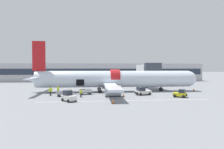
{
  "coord_description": "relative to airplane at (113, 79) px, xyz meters",
  "views": [
    {
      "loc": [
        -3.69,
        -41.71,
        5.36
      ],
      "look_at": [
        0.37,
        3.03,
        4.01
      ],
      "focal_mm": 32.0,
      "sensor_mm": 36.0,
      "label": 1
    }
  ],
  "objects": [
    {
      "name": "ground_plane",
      "position": [
        -0.63,
        -4.19,
        -2.86
      ],
      "size": [
        500.0,
        500.0,
        0.0
      ],
      "primitive_type": "plane",
      "color": "gray"
    },
    {
      "name": "apron_marking_line",
      "position": [
        1.0,
        -13.15,
        -2.86
      ],
      "size": [
        29.27,
        0.81,
        0.01
      ],
      "color": "silver",
      "rests_on": "ground_plane"
    },
    {
      "name": "terminal_strip",
      "position": [
        -0.63,
        40.12,
        0.84
      ],
      "size": [
        84.46,
        10.43,
        7.41
      ],
      "color": "#B2B2B7",
      "rests_on": "ground_plane"
    },
    {
      "name": "jet_bridge_stub",
      "position": [
        10.25,
        7.37,
        2.0
      ],
      "size": [
        4.06,
        13.03,
        6.76
      ],
      "color": "#4C4C51",
      "rests_on": "ground_plane"
    },
    {
      "name": "airplane",
      "position": [
        0.0,
        0.0,
        0.0
      ],
      "size": [
        39.49,
        31.74,
        11.49
      ],
      "color": "silver",
      "rests_on": "ground_plane"
    },
    {
      "name": "baggage_tug_lead",
      "position": [
        11.77,
        -10.12,
        -2.23
      ],
      "size": [
        2.84,
        2.7,
        1.48
      ],
      "color": "yellow",
      "rests_on": "ground_plane"
    },
    {
      "name": "baggage_tug_mid",
      "position": [
        5.49,
        -6.32,
        -2.17
      ],
      "size": [
        3.4,
        2.61,
        1.59
      ],
      "color": "silver",
      "rests_on": "ground_plane"
    },
    {
      "name": "baggage_tug_rear",
      "position": [
        -8.43,
        -13.07,
        -2.12
      ],
      "size": [
        2.67,
        2.84,
        1.79
      ],
      "color": "silver",
      "rests_on": "ground_plane"
    },
    {
      "name": "baggage_cart_loading",
      "position": [
        -9.94,
        -6.73,
        -2.38
      ],
      "size": [
        4.05,
        2.4,
        0.99
      ],
      "color": "#999BA0",
      "rests_on": "ground_plane"
    },
    {
      "name": "baggage_cart_queued",
      "position": [
        -6.08,
        -4.55,
        -2.32
      ],
      "size": [
        3.39,
        2.35,
        1.13
      ],
      "color": "#B7BABF",
      "rests_on": "ground_plane"
    },
    {
      "name": "ground_crew_loader_a",
      "position": [
        -6.78,
        -8.54,
        -2.05
      ],
      "size": [
        0.49,
        0.49,
        1.54
      ],
      "color": "#2D2D33",
      "rests_on": "ground_plane"
    },
    {
      "name": "ground_crew_loader_b",
      "position": [
        -12.86,
        -5.85,
        -1.93
      ],
      "size": [
        0.62,
        0.46,
        1.78
      ],
      "color": "#2D2D33",
      "rests_on": "ground_plane"
    },
    {
      "name": "ground_crew_driver",
      "position": [
        -8.53,
        -9.36,
        -1.97
      ],
      "size": [
        0.57,
        0.52,
        1.69
      ],
      "color": "#1E2338",
      "rests_on": "ground_plane"
    },
    {
      "name": "ground_crew_supervisor",
      "position": [
        -11.64,
        -4.51,
        -1.89
      ],
      "size": [
        0.46,
        0.65,
        1.86
      ],
      "color": "#1E2338",
      "rests_on": "ground_plane"
    },
    {
      "name": "safety_cone_nose",
      "position": [
        19.5,
        -0.25,
        -2.58
      ],
      "size": [
        0.64,
        0.64,
        0.61
      ],
      "color": "black",
      "rests_on": "ground_plane"
    },
    {
      "name": "safety_cone_engine_left",
      "position": [
        -1.42,
        -15.67,
        -2.49
      ],
      "size": [
        0.52,
        0.52,
        0.79
      ],
      "color": "black",
      "rests_on": "ground_plane"
    },
    {
      "name": "safety_cone_wingtip",
      "position": [
        1.27,
        -8.4,
        -2.57
      ],
      "size": [
        0.46,
        0.46,
        0.64
      ],
      "color": "black",
      "rests_on": "ground_plane"
    }
  ]
}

